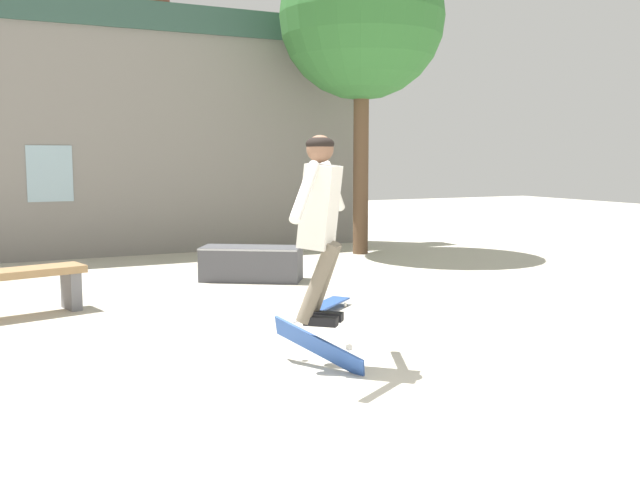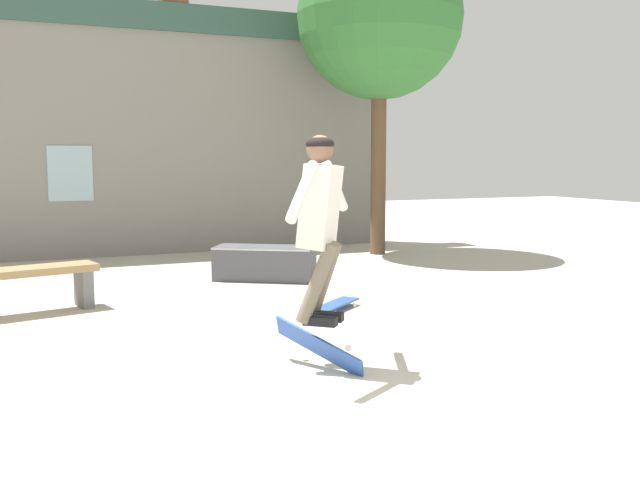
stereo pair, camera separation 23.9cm
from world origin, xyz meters
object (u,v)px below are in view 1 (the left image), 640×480
object	(u,v)px
skate_ledge	(251,263)
skateboard_resting	(327,304)
skateboard_flipping	(319,346)
skater	(320,213)
tree_right	(362,17)

from	to	relation	value
skate_ledge	skateboard_resting	bearing A→B (deg)	-55.75
skateboard_flipping	skate_ledge	bearing A→B (deg)	137.14
skateboard_resting	skater	bearing A→B (deg)	-157.13
tree_right	skate_ledge	world-z (taller)	tree_right
skateboard_resting	tree_right	bearing A→B (deg)	17.23
skater	skateboard_resting	bearing A→B (deg)	103.53
skateboard_flipping	skateboard_resting	distance (m)	2.16
skater	skateboard_resting	xyz separation A→B (m)	(1.02, 1.91, -1.16)
skate_ledge	skateboard_resting	distance (m)	2.18
tree_right	skater	distance (m)	7.40
skateboard_flipping	skateboard_resting	size ratio (longest dim) A/B	1.09
skater	skateboard_resting	size ratio (longest dim) A/B	1.95
tree_right	skateboard_resting	xyz separation A→B (m)	(-2.61, -3.91, -3.93)
skater	skateboard_resting	distance (m)	2.46
skate_ledge	skateboard_flipping	bearing A→B (deg)	-70.70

